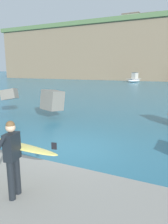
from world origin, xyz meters
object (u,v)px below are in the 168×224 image
Objects in this scene: boat_near_right at (134,79)px; station_building_annex at (132,22)px; station_building_east at (147,23)px; surfer_with_board at (14,152)px; station_building_central at (105,28)px.

boat_near_right is 0.66× the size of station_building_annex.
boat_near_right is 37.36m from station_building_east.
surfer_with_board is 86.30m from station_building_central.
station_building_annex reaches higher than surfer_with_board.
station_building_central reaches higher than surfer_with_board.
station_building_east is at bearing 97.76° from surfer_with_board.
station_building_east is (16.46, -1.22, 0.30)m from station_building_central.
boat_near_right is at bearing -84.31° from station_building_east.
station_building_annex is (-3.68, -7.67, -0.81)m from station_building_east.
station_building_annex is (-6.89, 24.51, 17.89)m from boat_near_right.
station_building_central reaches higher than station_building_annex.
boat_near_right is 0.61× the size of station_building_east.
surfer_with_board is at bearing -78.53° from station_building_annex.
station_building_east is at bearing -4.24° from station_building_central.
station_building_east reaches higher than station_building_central.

